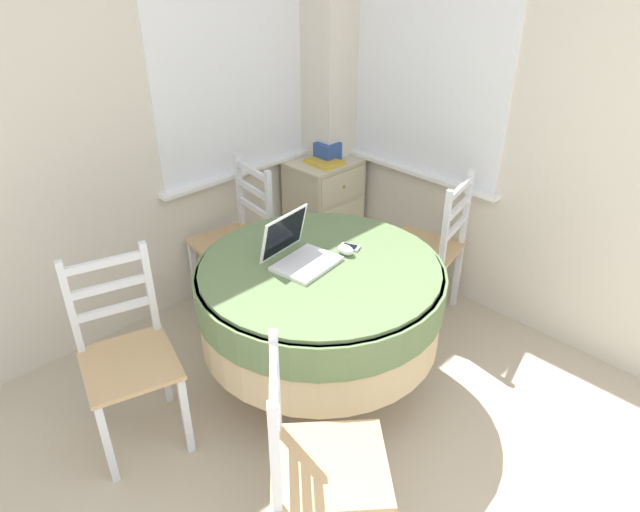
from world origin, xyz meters
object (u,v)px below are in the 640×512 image
dining_chair_left_flank (127,357)px  computer_mouse (346,250)px  dining_chair_near_back_window (237,240)px  book_on_cabinet (324,162)px  cell_phone (350,247)px  dining_chair_near_right_window (429,249)px  round_dining_table (320,296)px  corner_cabinet (324,210)px  dining_chair_camera_near (317,465)px  storage_box (328,151)px  laptop (299,253)px

dining_chair_left_flank → computer_mouse: bearing=-20.7°
dining_chair_near_back_window → book_on_cabinet: dining_chair_near_back_window is taller
dining_chair_near_back_window → dining_chair_left_flank: same height
computer_mouse → cell_phone: computer_mouse is taller
cell_phone → dining_chair_near_right_window: (0.71, -0.01, -0.29)m
computer_mouse → dining_chair_near_back_window: bearing=89.2°
round_dining_table → corner_cabinet: bearing=44.2°
computer_mouse → corner_cabinet: (0.83, 0.98, -0.39)m
dining_chair_near_back_window → dining_chair_camera_near: same height
computer_mouse → cell_phone: (0.06, 0.03, -0.02)m
computer_mouse → storage_box: storage_box is taller
laptop → cell_phone: 0.29m
laptop → corner_cabinet: laptop is taller
laptop → book_on_cabinet: size_ratio=1.50×
dining_chair_near_right_window → dining_chair_camera_near: 1.73m
corner_cabinet → round_dining_table: bearing=-135.8°
computer_mouse → dining_chair_near_right_window: 0.83m
laptop → dining_chair_near_back_window: size_ratio=0.36×
dining_chair_near_back_window → dining_chair_left_flank: size_ratio=1.00×
dining_chair_camera_near → storage_box: bearing=43.8°
laptop → cell_phone: laptop is taller
storage_box → computer_mouse: bearing=-131.3°
dining_chair_near_right_window → corner_cabinet: 0.96m
dining_chair_near_back_window → dining_chair_near_right_window: same height
laptop → book_on_cabinet: (0.99, 0.82, -0.03)m
cell_phone → dining_chair_near_right_window: 0.77m
dining_chair_left_flank → book_on_cabinet: (1.80, 0.54, 0.31)m
laptop → dining_chair_camera_near: size_ratio=0.36×
round_dining_table → book_on_cabinet: (0.94, 0.91, 0.20)m
cell_phone → corner_cabinet: 1.28m
laptop → corner_cabinet: 1.42m
dining_chair_left_flank → corner_cabinet: 1.94m
corner_cabinet → book_on_cabinet: 0.40m
corner_cabinet → book_on_cabinet: bearing=-133.6°
cell_phone → storage_box: 1.23m
dining_chair_camera_near → dining_chair_left_flank: bearing=100.7°
laptop → cell_phone: size_ratio=2.90×
dining_chair_near_right_window → dining_chair_left_flank: 1.83m
dining_chair_near_right_window → dining_chair_left_flank: bearing=168.5°
dining_chair_camera_near → storage_box: dining_chair_camera_near is taller
dining_chair_near_right_window → dining_chair_camera_near: (-1.60, -0.66, 0.00)m
cell_phone → dining_chair_near_back_window: bearing=93.0°
dining_chair_near_right_window → dining_chair_near_back_window: bearing=130.0°
cell_phone → book_on_cabinet: 1.15m
book_on_cabinet → storage_box: bearing=30.0°
computer_mouse → dining_chair_near_right_window: (0.77, 0.02, -0.31)m
round_dining_table → dining_chair_near_right_window: 0.94m
dining_chair_near_right_window → storage_box: (0.08, 0.95, 0.36)m
dining_chair_left_flank → laptop: bearing=-19.3°
laptop → storage_box: laptop is taller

